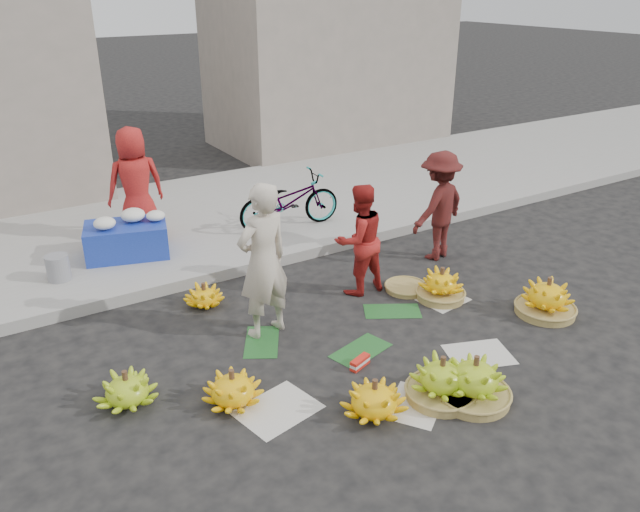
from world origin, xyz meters
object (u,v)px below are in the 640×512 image
banana_bunch_0 (233,388)px  banana_bunch_4 (547,298)px  bicycle (289,201)px  vendor_cream (263,261)px  flower_table (127,237)px

banana_bunch_0 → banana_bunch_4: banana_bunch_4 is taller
banana_bunch_0 → bicycle: 4.15m
banana_bunch_4 → bicycle: bicycle is taller
vendor_cream → bicycle: vendor_cream is taller
flower_table → bicycle: bicycle is taller
banana_bunch_0 → vendor_cream: bearing=49.2°
banana_bunch_4 → vendor_cream: (-2.94, 1.33, 0.65)m
vendor_cream → flower_table: vendor_cream is taller
bicycle → flower_table: bearing=90.2°
flower_table → banana_bunch_0: bearing=-75.4°
banana_bunch_0 → vendor_cream: 1.44m
bicycle → vendor_cream: bearing=151.4°
vendor_cream → banana_bunch_4: bearing=145.5°
banana_bunch_0 → flower_table: size_ratio=0.50×
banana_bunch_4 → bicycle: size_ratio=0.43×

